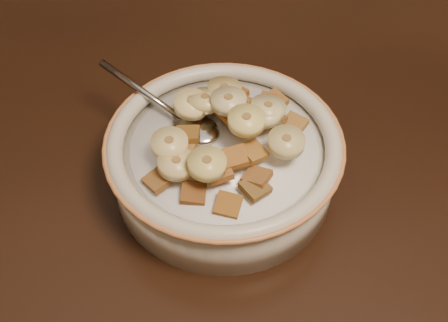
{
  "coord_description": "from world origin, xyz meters",
  "views": [
    {
      "loc": [
        0.08,
        -0.43,
        1.16
      ],
      "look_at": [
        0.06,
        -0.1,
        0.78
      ],
      "focal_mm": 45.0,
      "sensor_mm": 36.0,
      "label": 1
    }
  ],
  "objects_px": {
    "chair": "(154,8)",
    "spoon": "(195,128)",
    "table": "(175,117)",
    "cereal_bowl": "(224,165)"
  },
  "relations": [
    {
      "from": "chair",
      "to": "spoon",
      "type": "bearing_deg",
      "value": -55.53
    },
    {
      "from": "table",
      "to": "chair",
      "type": "distance_m",
      "value": 0.69
    },
    {
      "from": "chair",
      "to": "spoon",
      "type": "relative_size",
      "value": 18.82
    },
    {
      "from": "table",
      "to": "spoon",
      "type": "relative_size",
      "value": 29.3
    },
    {
      "from": "table",
      "to": "chair",
      "type": "height_order",
      "value": "chair"
    },
    {
      "from": "spoon",
      "to": "cereal_bowl",
      "type": "bearing_deg",
      "value": 90.0
    },
    {
      "from": "spoon",
      "to": "chair",
      "type": "bearing_deg",
      "value": -132.87
    },
    {
      "from": "cereal_bowl",
      "to": "chair",
      "type": "bearing_deg",
      "value": 104.85
    },
    {
      "from": "cereal_bowl",
      "to": "spoon",
      "type": "relative_size",
      "value": 4.17
    },
    {
      "from": "chair",
      "to": "cereal_bowl",
      "type": "relative_size",
      "value": 4.52
    }
  ]
}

